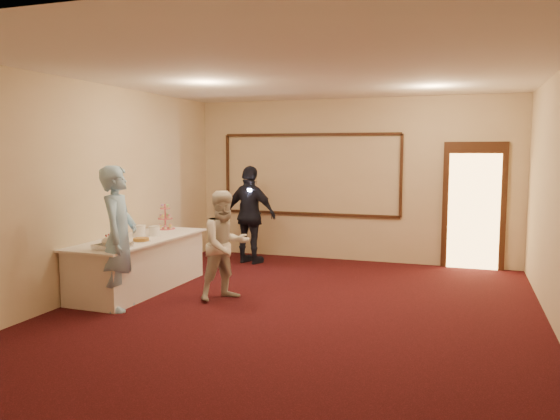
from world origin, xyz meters
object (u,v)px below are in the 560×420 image
Objects in this scene: plate_stack_a at (139,231)px; guest at (251,215)px; tart at (141,240)px; pavlova_tray at (112,243)px; buffet_table at (139,264)px; man at (119,238)px; cupcake_stand at (165,219)px; woman at (225,245)px; plate_stack_b at (154,231)px.

guest is (0.92, 2.18, 0.03)m from plate_stack_a.
tart is 0.14× the size of guest.
pavlova_tray is 1.99× the size of tart.
man is (0.32, -0.93, 0.54)m from buffet_table.
guest is at bearing 54.91° from cupcake_stand.
man is (0.17, -0.09, 0.09)m from pavlova_tray.
pavlova_tray reaches higher than buffet_table.
guest reaches higher than plate_stack_a.
buffet_table is at bearing 0.99° from man.
buffet_table is 1.47m from woman.
plate_stack_b is at bearing 92.91° from pavlova_tray.
woman is (1.20, 0.20, -0.04)m from tart.
buffet_table is 1.64× the size of woman.
plate_stack_b reaches higher than buffet_table.
woman is at bearing -33.55° from cupcake_stand.
woman is (1.10, 0.87, -0.18)m from man.
man is at bearing -71.00° from buffet_table.
buffet_table is 12.01× the size of plate_stack_a.
guest is at bearing 67.05° from plate_stack_a.
tart is (0.30, -0.40, -0.06)m from plate_stack_a.
pavlova_tray is at bearing -96.40° from tart.
woman reaches higher than pavlova_tray.
buffet_table is 1.39× the size of guest.
buffet_table is at bearing 129.02° from tart.
woman is (1.27, 0.78, -0.09)m from pavlova_tray.
plate_stack_a is 0.80× the size of tart.
man is (0.43, -1.89, -0.00)m from cupcake_stand.
pavlova_tray is 0.29× the size of guest.
tart is 1.22m from woman.
guest is (0.69, 3.16, 0.04)m from pavlova_tray.
plate_stack_a is 0.22m from plate_stack_b.
tart is at bearing -53.80° from plate_stack_a.
pavlova_tray is at bearing -87.09° from plate_stack_b.
buffet_table is at bearing 100.30° from pavlova_tray.
plate_stack_b is (0.21, -0.68, -0.09)m from cupcake_stand.
cupcake_stand is 0.26× the size of guest.
plate_stack_b is at bearing 111.30° from woman.
tart is (0.22, -0.27, 0.41)m from buffet_table.
cupcake_stand reaches higher than tart.
plate_stack_a reaches higher than buffet_table.
woman is at bearing 9.59° from tart.
cupcake_stand is at bearing 105.11° from tart.
pavlova_tray is 3.23m from guest.
guest is (0.84, 2.32, 0.50)m from buffet_table.
cupcake_stand is 1.85m from woman.
cupcake_stand is 0.30× the size of woman.
buffet_table is 2.52m from guest.
plate_stack_a is at bearing -87.59° from cupcake_stand.
man is 1.24× the size of woman.
cupcake_stand is (-0.11, 0.95, 0.55)m from buffet_table.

